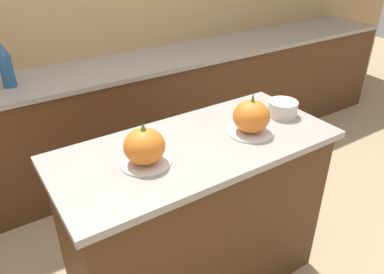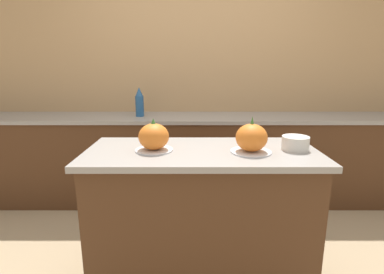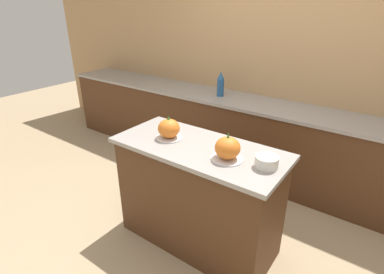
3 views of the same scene
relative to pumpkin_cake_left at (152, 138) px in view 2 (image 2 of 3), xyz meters
The scene contains 7 objects.
wall_back 1.71m from the pumpkin_cake_left, 80.47° to the left, with size 8.00×0.06×2.50m.
kitchen_island 0.61m from the pumpkin_cake_left, ahead, with size 1.37×0.62×0.93m.
back_counter 1.47m from the pumpkin_cake_left, 78.18° to the left, with size 6.00×0.60×0.91m.
pumpkin_cake_left is the anchor object (origin of this frame).
pumpkin_cake_right 0.56m from the pumpkin_cake_left, ahead, with size 0.23×0.23×0.21m.
bottle_tall 1.36m from the pumpkin_cake_left, 103.05° to the left, with size 0.08×0.08×0.29m.
mixing_bowl 0.83m from the pumpkin_cake_left, ahead, with size 0.16×0.16×0.08m.
Camera 2 is at (-0.06, -1.70, 1.42)m, focal length 28.00 mm.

